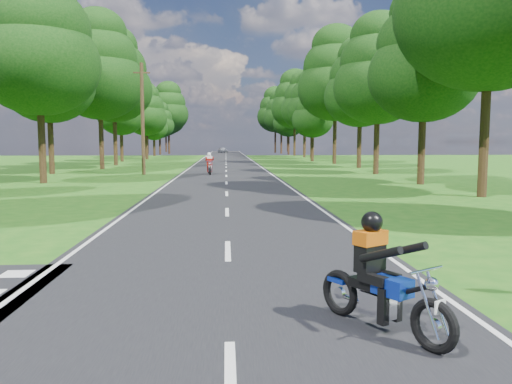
{
  "coord_description": "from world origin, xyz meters",
  "views": [
    {
      "loc": [
        -0.03,
        -8.69,
        2.38
      ],
      "look_at": [
        0.74,
        4.0,
        1.1
      ],
      "focal_mm": 35.0,
      "sensor_mm": 36.0,
      "label": 1
    }
  ],
  "objects": [
    {
      "name": "ground",
      "position": [
        0.0,
        0.0,
        0.0
      ],
      "size": [
        160.0,
        160.0,
        0.0
      ],
      "primitive_type": "plane",
      "color": "#1A5413",
      "rests_on": "ground"
    },
    {
      "name": "treeline",
      "position": [
        1.43,
        60.06,
        8.25
      ],
      "size": [
        40.0,
        115.35,
        14.78
      ],
      "color": "black",
      "rests_on": "ground"
    },
    {
      "name": "road_markings",
      "position": [
        -0.14,
        48.13,
        0.02
      ],
      "size": [
        7.4,
        140.0,
        0.01
      ],
      "color": "silver",
      "rests_on": "main_road"
    },
    {
      "name": "main_road",
      "position": [
        0.0,
        50.0,
        0.01
      ],
      "size": [
        7.0,
        140.0,
        0.02
      ],
      "primitive_type": "cube",
      "color": "black",
      "rests_on": "ground"
    },
    {
      "name": "distant_car",
      "position": [
        -0.67,
        97.48,
        0.65
      ],
      "size": [
        2.33,
        3.96,
        1.27
      ],
      "primitive_type": "imported",
      "rotation": [
        0.0,
        0.0,
        0.24
      ],
      "color": "#A9ABB0",
      "rests_on": "main_road"
    },
    {
      "name": "rider_far_red",
      "position": [
        -1.22,
        27.79,
        0.82
      ],
      "size": [
        0.82,
        1.98,
        1.61
      ],
      "primitive_type": null,
      "rotation": [
        0.0,
        0.0,
        0.09
      ],
      "color": "#AE210D",
      "rests_on": "main_road"
    },
    {
      "name": "telegraph_pole",
      "position": [
        -6.0,
        28.0,
        4.07
      ],
      "size": [
        1.2,
        0.26,
        8.0
      ],
      "color": "#382616",
      "rests_on": "ground"
    },
    {
      "name": "rider_near_blue",
      "position": [
        1.9,
        -2.78,
        0.77
      ],
      "size": [
        1.44,
        1.85,
        1.5
      ],
      "primitive_type": null,
      "rotation": [
        0.0,
        0.0,
        0.54
      ],
      "color": "#0D2897",
      "rests_on": "main_road"
    }
  ]
}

